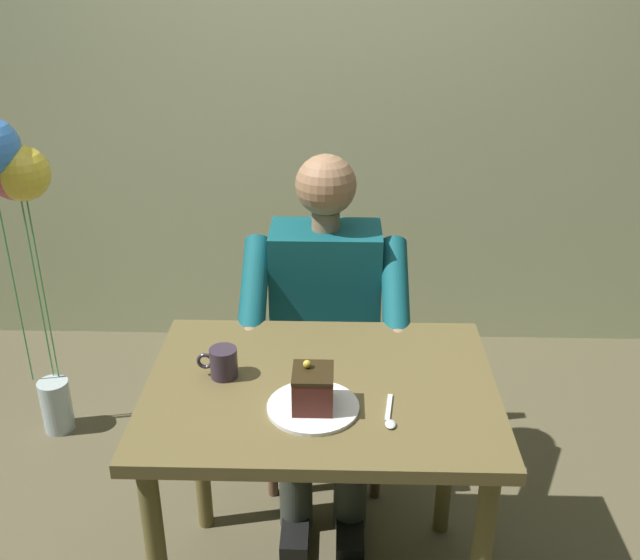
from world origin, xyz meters
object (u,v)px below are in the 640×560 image
(chair, at_px, (326,339))
(seated_person, at_px, (325,331))
(coffee_cup, at_px, (223,362))
(dessert_spoon, at_px, (390,416))
(cake_slice, at_px, (313,388))
(balloon_display, at_px, (12,192))
(dining_table, at_px, (321,418))

(chair, relative_size, seated_person, 0.75)
(coffee_cup, relative_size, dessert_spoon, 0.75)
(cake_slice, bearing_deg, balloon_display, -40.42)
(dining_table, distance_m, cake_slice, 0.20)
(dining_table, bearing_deg, balloon_display, -36.46)
(cake_slice, xyz_separation_m, balloon_display, (1.09, -0.93, 0.18))
(chair, xyz_separation_m, cake_slice, (0.02, 0.80, 0.32))
(dining_table, relative_size, cake_slice, 7.71)
(dining_table, relative_size, seated_person, 0.76)
(balloon_display, bearing_deg, dessert_spoon, 143.00)
(chair, bearing_deg, coffee_cup, 68.58)
(dining_table, distance_m, balloon_display, 1.42)
(seated_person, bearing_deg, balloon_display, -15.58)
(coffee_cup, height_order, balloon_display, balloon_display)
(seated_person, bearing_deg, chair, -90.00)
(dining_table, xyz_separation_m, coffee_cup, (0.26, -0.03, 0.15))
(coffee_cup, xyz_separation_m, balloon_display, (0.85, -0.79, 0.20))
(dining_table, distance_m, chair, 0.70)
(cake_slice, height_order, dessert_spoon, cake_slice)
(dessert_spoon, height_order, balloon_display, balloon_display)
(cake_slice, relative_size, balloon_display, 0.09)
(dining_table, bearing_deg, coffee_cup, -6.66)
(cake_slice, xyz_separation_m, dessert_spoon, (-0.19, 0.03, -0.06))
(balloon_display, bearing_deg, chair, 173.13)
(cake_slice, bearing_deg, dessert_spoon, 170.03)
(coffee_cup, bearing_deg, dessert_spoon, 157.83)
(cake_slice, bearing_deg, coffee_cup, -30.37)
(chair, distance_m, dessert_spoon, 0.89)
(coffee_cup, bearing_deg, dining_table, 173.34)
(chair, bearing_deg, cake_slice, 88.84)
(seated_person, distance_m, cake_slice, 0.65)
(dining_table, bearing_deg, seated_person, -90.00)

